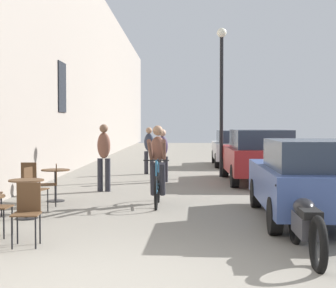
{
  "coord_description": "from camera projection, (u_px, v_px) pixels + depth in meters",
  "views": [
    {
      "loc": [
        0.81,
        -5.49,
        1.73
      ],
      "look_at": [
        0.35,
        14.88,
        0.97
      ],
      "focal_mm": 55.71,
      "sensor_mm": 36.0,
      "label": 1
    }
  ],
  "objects": [
    {
      "name": "ground_plane",
      "position": [
        104.0,
        286.0,
        5.56
      ],
      "size": [
        88.0,
        88.0,
        0.0
      ],
      "primitive_type": "plane",
      "color": "gray"
    },
    {
      "name": "building_facade_left",
      "position": [
        66.0,
        59.0,
        19.47
      ],
      "size": [
        0.54,
        68.0,
        8.39
      ],
      "color": "gray",
      "rests_on": "ground_plane"
    },
    {
      "name": "cafe_chair_near_toward_street",
      "position": [
        27.0,
        209.0,
        7.44
      ],
      "size": [
        0.41,
        0.41,
        0.89
      ],
      "color": "black",
      "rests_on": "ground_plane"
    },
    {
      "name": "cafe_table_mid",
      "position": [
        26.0,
        190.0,
        9.54
      ],
      "size": [
        0.64,
        0.64,
        0.72
      ],
      "color": "black",
      "rests_on": "ground_plane"
    },
    {
      "name": "cafe_chair_mid_toward_wall",
      "position": [
        33.0,
        186.0,
        10.23
      ],
      "size": [
        0.45,
        0.45,
        0.89
      ],
      "color": "black",
      "rests_on": "ground_plane"
    },
    {
      "name": "cafe_table_far",
      "position": [
        55.0,
        178.0,
        11.71
      ],
      "size": [
        0.64,
        0.64,
        0.72
      ],
      "color": "black",
      "rests_on": "ground_plane"
    },
    {
      "name": "cafe_chair_far_toward_street",
      "position": [
        30.0,
        179.0,
        11.65
      ],
      "size": [
        0.4,
        0.4,
        0.89
      ],
      "color": "black",
      "rests_on": "ground_plane"
    },
    {
      "name": "cafe_chair_far_toward_wall",
      "position": [
        51.0,
        182.0,
        11.05
      ],
      "size": [
        0.46,
        0.46,
        0.89
      ],
      "color": "black",
      "rests_on": "ground_plane"
    },
    {
      "name": "cyclist_on_bicycle",
      "position": [
        158.0,
        167.0,
        11.2
      ],
      "size": [
        0.52,
        1.76,
        1.74
      ],
      "color": "black",
      "rests_on": "ground_plane"
    },
    {
      "name": "pedestrian_near",
      "position": [
        104.0,
        154.0,
        13.45
      ],
      "size": [
        0.35,
        0.26,
        1.74
      ],
      "color": "#26262D",
      "rests_on": "ground_plane"
    },
    {
      "name": "pedestrian_mid",
      "position": [
        162.0,
        152.0,
        15.64
      ],
      "size": [
        0.35,
        0.25,
        1.59
      ],
      "color": "#26262D",
      "rests_on": "ground_plane"
    },
    {
      "name": "pedestrian_far",
      "position": [
        149.0,
        148.0,
        18.21
      ],
      "size": [
        0.34,
        0.24,
        1.64
      ],
      "color": "#26262D",
      "rests_on": "ground_plane"
    },
    {
      "name": "street_lamp",
      "position": [
        222.0,
        83.0,
        17.12
      ],
      "size": [
        0.32,
        0.32,
        4.9
      ],
      "color": "black",
      "rests_on": "ground_plane"
    },
    {
      "name": "parked_car_nearest",
      "position": [
        309.0,
        179.0,
        9.33
      ],
      "size": [
        1.86,
        4.18,
        1.47
      ],
      "color": "#384C84",
      "rests_on": "ground_plane"
    },
    {
      "name": "parked_car_second",
      "position": [
        258.0,
        155.0,
        15.58
      ],
      "size": [
        1.89,
        4.44,
        1.58
      ],
      "color": "maroon",
      "rests_on": "ground_plane"
    },
    {
      "name": "parked_car_third",
      "position": [
        235.0,
        147.0,
        21.91
      ],
      "size": [
        1.84,
        4.22,
        1.49
      ],
      "color": "#B7B7BC",
      "rests_on": "ground_plane"
    },
    {
      "name": "parked_motorcycle",
      "position": [
        306.0,
        225.0,
        6.87
      ],
      "size": [
        0.62,
        2.15,
        0.92
      ],
      "color": "black",
      "rests_on": "ground_plane"
    }
  ]
}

